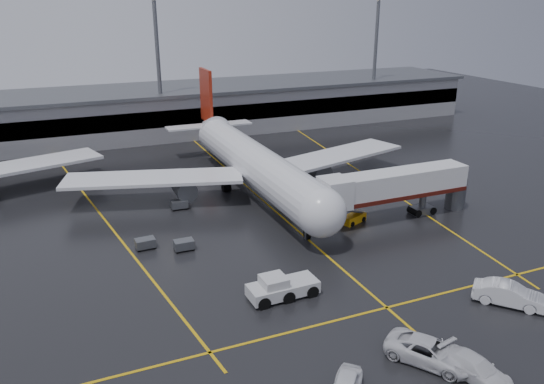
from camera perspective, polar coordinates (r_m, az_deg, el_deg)
name	(u,v)px	position (r m, az deg, el deg)	size (l,w,h in m)	color
ground	(281,216)	(64.09, 0.94, -2.56)	(220.00, 220.00, 0.00)	black
apron_line_centre	(281,216)	(64.09, 0.94, -2.56)	(0.25, 90.00, 0.02)	gold
apron_line_stop	(387,308)	(47.04, 12.14, -11.96)	(60.00, 0.25, 0.02)	gold
apron_line_left	(98,212)	(68.71, -18.04, -2.00)	(0.25, 70.00, 0.02)	gold
apron_line_right	(364,174)	(80.52, 9.80, 1.90)	(0.25, 70.00, 0.02)	gold
terminal	(181,109)	(106.75, -9.68, 8.73)	(122.00, 19.00, 8.60)	gray
light_mast_mid	(158,60)	(98.47, -12.07, 13.64)	(3.00, 1.20, 25.45)	#595B60
light_mast_right	(376,51)	(115.97, 10.99, 14.60)	(3.00, 1.20, 25.45)	#595B60
main_airliner	(251,161)	(71.15, -2.22, 3.33)	(48.80, 45.60, 14.10)	silver
jet_bridge	(395,187)	(63.51, 13.04, 0.48)	(19.90, 3.40, 6.05)	silver
pushback_tractor	(281,288)	(47.08, 0.97, -10.20)	(6.24, 2.80, 2.21)	silver
belt_loader	(354,218)	(62.82, 8.71, -2.80)	(3.41, 2.35, 1.99)	orange
service_van_a	(430,352)	(41.20, 16.49, -16.02)	(2.90, 6.29, 1.75)	silver
service_van_b	(476,369)	(40.77, 20.94, -17.20)	(2.18, 5.35, 1.55)	silver
service_van_c	(509,294)	(50.19, 23.98, -9.94)	(2.04, 5.85, 1.93)	silver
baggage_cart_a	(184,245)	(56.12, -9.38, -5.55)	(2.00, 1.31, 1.12)	#595B60
baggage_cart_b	(145,243)	(57.23, -13.37, -5.32)	(2.05, 1.39, 1.12)	#595B60
baggage_cart_c	(179,204)	(66.96, -9.86, -1.29)	(2.04, 1.37, 1.12)	#595B60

